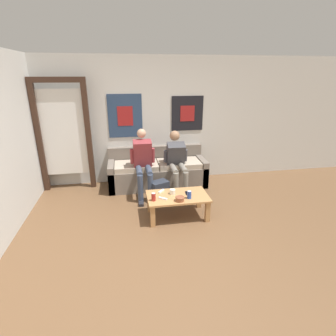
% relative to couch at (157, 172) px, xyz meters
% --- Properties ---
extents(ground_plane, '(18.00, 18.00, 0.00)m').
position_rel_couch_xyz_m(ground_plane, '(-0.20, -2.40, -0.28)').
color(ground_plane, brown).
extents(wall_back, '(10.00, 0.07, 2.55)m').
position_rel_couch_xyz_m(wall_back, '(-0.20, 0.37, 0.99)').
color(wall_back, silver).
rests_on(wall_back, ground_plane).
extents(door_frame, '(1.00, 0.10, 2.15)m').
position_rel_couch_xyz_m(door_frame, '(-1.77, 0.15, 0.91)').
color(door_frame, '#382319').
rests_on(door_frame, ground_plane).
extents(couch, '(1.97, 0.73, 0.77)m').
position_rel_couch_xyz_m(couch, '(0.00, 0.00, 0.00)').
color(couch, '#70665B').
rests_on(couch, ground_plane).
extents(coffee_table, '(0.97, 0.58, 0.37)m').
position_rel_couch_xyz_m(coffee_table, '(0.15, -1.33, 0.02)').
color(coffee_table, '#B27F4C').
rests_on(coffee_table, ground_plane).
extents(person_seated_adult, '(0.47, 0.81, 1.24)m').
position_rel_couch_xyz_m(person_seated_adult, '(-0.32, -0.38, 0.38)').
color(person_seated_adult, '#384256').
rests_on(person_seated_adult, ground_plane).
extents(person_seated_teen, '(0.47, 0.89, 1.17)m').
position_rel_couch_xyz_m(person_seated_teen, '(0.33, -0.37, 0.36)').
color(person_seated_teen, gray).
rests_on(person_seated_teen, ground_plane).
extents(backpack, '(0.37, 0.33, 0.37)m').
position_rel_couch_xyz_m(backpack, '(-0.06, -0.72, -0.11)').
color(backpack, '#282D38').
rests_on(backpack, ground_plane).
extents(ceramic_bowl, '(0.14, 0.14, 0.07)m').
position_rel_couch_xyz_m(ceramic_bowl, '(0.14, -1.52, 0.13)').
color(ceramic_bowl, brown).
rests_on(ceramic_bowl, coffee_table).
extents(pillar_candle, '(0.09, 0.09, 0.09)m').
position_rel_couch_xyz_m(pillar_candle, '(0.08, -1.25, 0.13)').
color(pillar_candle, silver).
rests_on(pillar_candle, coffee_table).
extents(drink_can_blue, '(0.07, 0.07, 0.12)m').
position_rel_couch_xyz_m(drink_can_blue, '(0.30, -1.46, 0.15)').
color(drink_can_blue, '#28479E').
rests_on(drink_can_blue, coffee_table).
extents(drink_can_red, '(0.07, 0.07, 0.12)m').
position_rel_couch_xyz_m(drink_can_red, '(-0.25, -1.44, 0.15)').
color(drink_can_red, maroon).
rests_on(drink_can_red, coffee_table).
extents(game_controller_near_left, '(0.12, 0.13, 0.03)m').
position_rel_couch_xyz_m(game_controller_near_left, '(-0.09, -1.15, 0.10)').
color(game_controller_near_left, white).
rests_on(game_controller_near_left, coffee_table).
extents(game_controller_near_right, '(0.14, 0.11, 0.03)m').
position_rel_couch_xyz_m(game_controller_near_right, '(-0.11, -1.42, 0.10)').
color(game_controller_near_right, white).
rests_on(game_controller_near_right, coffee_table).
extents(cell_phone, '(0.08, 0.14, 0.01)m').
position_rel_couch_xyz_m(cell_phone, '(0.32, -1.28, 0.09)').
color(cell_phone, black).
rests_on(cell_phone, coffee_table).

